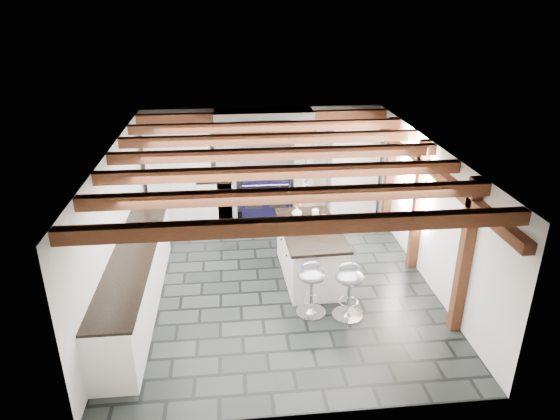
{
  "coord_description": "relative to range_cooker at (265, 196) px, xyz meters",
  "views": [
    {
      "loc": [
        -0.68,
        -7.28,
        4.42
      ],
      "look_at": [
        0.1,
        0.4,
        1.1
      ],
      "focal_mm": 32.0,
      "sensor_mm": 36.0,
      "label": 1
    }
  ],
  "objects": [
    {
      "name": "bar_stool_near",
      "position": [
        0.96,
        -3.83,
        0.07
      ],
      "size": [
        0.46,
        0.46,
        0.86
      ],
      "rotation": [
        0.0,
        0.0,
        0.03
      ],
      "color": "silver",
      "rests_on": "ground"
    },
    {
      "name": "range_cooker",
      "position": [
        0.0,
        0.0,
        0.0
      ],
      "size": [
        1.0,
        0.63,
        0.99
      ],
      "color": "black",
      "rests_on": "ground"
    },
    {
      "name": "kitchen_island",
      "position": [
        0.57,
        -2.62,
        -0.0
      ],
      "size": [
        1.02,
        1.86,
        1.2
      ],
      "rotation": [
        0.0,
        0.0,
        0.04
      ],
      "color": "white",
      "rests_on": "ground"
    },
    {
      "name": "bar_stool_far",
      "position": [
        0.42,
        -3.7,
        0.06
      ],
      "size": [
        0.45,
        0.45,
        0.84
      ],
      "rotation": [
        0.0,
        0.0,
        0.11
      ],
      "color": "silver",
      "rests_on": "ground"
    },
    {
      "name": "room_shell",
      "position": [
        -0.61,
        -1.26,
        0.6
      ],
      "size": [
        6.0,
        6.03,
        6.0
      ],
      "color": "silver",
      "rests_on": "ground"
    },
    {
      "name": "ground",
      "position": [
        0.0,
        -2.68,
        -0.47
      ],
      "size": [
        6.0,
        6.0,
        0.0
      ],
      "primitive_type": "plane",
      "color": "black",
      "rests_on": "ground"
    }
  ]
}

